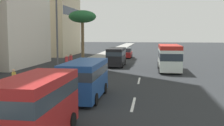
# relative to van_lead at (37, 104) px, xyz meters

# --- Properties ---
(ground_plane) EXTENTS (198.00, 198.00, 0.00)m
(ground_plane) POSITION_rel_van_lead_xyz_m (26.24, -3.31, -1.44)
(ground_plane) COLOR #26282B
(sidewalk_right) EXTENTS (162.00, 3.72, 0.15)m
(sidewalk_right) POSITION_rel_van_lead_xyz_m (26.24, 4.47, -1.36)
(sidewalk_right) COLOR gray
(sidewalk_right) RESTS_ON ground_plane
(lane_stripe_mid) EXTENTS (3.20, 0.16, 0.01)m
(lane_stripe_mid) POSITION_rel_van_lead_xyz_m (5.85, -3.31, -1.43)
(lane_stripe_mid) COLOR silver
(lane_stripe_mid) RESTS_ON ground_plane
(lane_stripe_far) EXTENTS (3.20, 0.16, 0.01)m
(lane_stripe_far) POSITION_rel_van_lead_xyz_m (13.79, -3.31, -1.43)
(lane_stripe_far) COLOR silver
(lane_stripe_far) RESTS_ON ground_plane
(van_lead) EXTENTS (4.66, 2.08, 2.52)m
(van_lead) POSITION_rel_van_lead_xyz_m (0.00, 0.00, 0.00)
(van_lead) COLOR #A51E1E
(van_lead) RESTS_ON ground_plane
(car_second) EXTENTS (4.43, 1.95, 1.68)m
(car_second) POSITION_rel_van_lead_xyz_m (36.42, -0.12, -0.65)
(car_second) COLOR #A51E1E
(car_second) RESTS_ON ground_plane
(van_third) EXTENTS (5.15, 2.08, 2.32)m
(van_third) POSITION_rel_van_lead_xyz_m (23.99, 0.01, -0.11)
(van_third) COLOR black
(van_third) RESTS_ON ground_plane
(minibus_fourth) EXTENTS (6.66, 2.38, 2.90)m
(minibus_fourth) POSITION_rel_van_lead_xyz_m (20.53, -6.36, 0.16)
(minibus_fourth) COLOR silver
(minibus_fourth) RESTS_ON ground_plane
(van_fifth) EXTENTS (5.31, 2.20, 2.39)m
(van_fifth) POSITION_rel_van_lead_xyz_m (6.84, -0.18, -0.07)
(van_fifth) COLOR #1E478C
(van_fifth) RESTS_ON ground_plane
(pedestrian_near_lamp) EXTENTS (0.39, 0.37, 1.67)m
(pedestrian_near_lamp) POSITION_rel_van_lead_xyz_m (6.77, 4.63, -0.37)
(pedestrian_near_lamp) COLOR #4C8C66
(pedestrian_near_lamp) RESTS_ON sidewalk_right
(pedestrian_mid_block) EXTENTS (0.38, 0.34, 1.68)m
(pedestrian_mid_block) POSITION_rel_van_lead_xyz_m (18.71, 4.88, -0.36)
(pedestrian_mid_block) COLOR #4C8C66
(pedestrian_mid_block) RESTS_ON sidewalk_right
(pedestrian_by_tree) EXTENTS (0.32, 0.38, 1.56)m
(pedestrian_by_tree) POSITION_rel_van_lead_xyz_m (21.76, 5.34, -0.44)
(pedestrian_by_tree) COLOR #333338
(pedestrian_by_tree) RESTS_ON sidewalk_right
(palm_tree) EXTENTS (3.99, 3.99, 7.37)m
(palm_tree) POSITION_rel_van_lead_xyz_m (28.34, 5.54, 5.05)
(palm_tree) COLOR brown
(palm_tree) RESTS_ON sidewalk_right
(street_lamp) EXTENTS (0.24, 0.97, 7.26)m
(street_lamp) POSITION_rel_van_lead_xyz_m (10.66, 2.90, 3.15)
(street_lamp) COLOR #4C4C51
(street_lamp) RESTS_ON sidewalk_right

